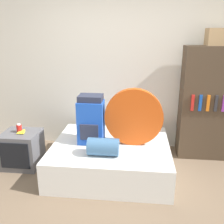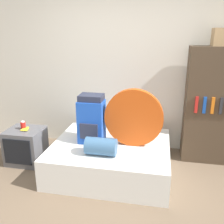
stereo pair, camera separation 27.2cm
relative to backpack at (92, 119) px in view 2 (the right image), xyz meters
name	(u,v)px [view 2 (the right image)]	position (x,y,z in m)	size (l,w,h in m)	color
ground_plane	(100,213)	(0.33, -0.91, -0.73)	(16.00, 16.00, 0.00)	brown
wall_back	(126,69)	(0.33, 0.88, 0.57)	(8.00, 0.05, 2.60)	silver
bed	(111,157)	(0.27, -0.02, -0.53)	(1.57, 1.36, 0.41)	white
backpack	(92,119)	(0.00, 0.00, 0.00)	(0.34, 0.30, 0.66)	blue
tent_bag	(134,118)	(0.57, 0.00, 0.06)	(0.77, 0.09, 0.77)	#D14C14
sleeping_roll	(101,146)	(0.22, -0.36, -0.21)	(0.38, 0.22, 0.22)	#3D668E
television	(26,146)	(-1.01, -0.03, -0.47)	(0.51, 0.47, 0.51)	#5B5B60
canister	(23,126)	(-1.02, -0.02, -0.16)	(0.07, 0.07, 0.13)	red
banana_bunch	(26,129)	(-0.98, -0.02, -0.20)	(0.12, 0.17, 0.03)	yellow
bookshelf	(214,106)	(1.66, 0.60, 0.11)	(0.80, 0.39, 1.68)	#473828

